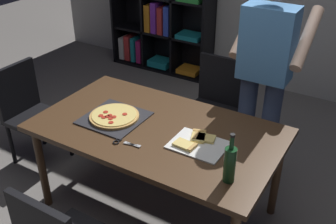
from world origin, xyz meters
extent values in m
plane|color=gray|center=(0.00, 0.00, 0.00)|extent=(12.00, 12.00, 0.00)
cube|color=#4C331E|center=(0.00, 0.00, 0.73)|extent=(1.72, 0.99, 0.04)
cylinder|color=#4C331E|center=(-0.78, -0.41, 0.35)|extent=(0.06, 0.06, 0.71)
cylinder|color=#4C331E|center=(-0.78, 0.41, 0.35)|extent=(0.06, 0.06, 0.71)
cylinder|color=#4C331E|center=(0.78, 0.41, 0.35)|extent=(0.06, 0.06, 0.71)
cube|color=black|center=(0.00, 0.89, 0.43)|extent=(0.42, 0.42, 0.04)
cube|color=black|center=(0.00, 1.08, 0.68)|extent=(0.42, 0.04, 0.45)
cylinder|color=black|center=(-0.18, 0.71, 0.21)|extent=(0.04, 0.04, 0.41)
cylinder|color=black|center=(0.18, 0.71, 0.21)|extent=(0.04, 0.04, 0.41)
cylinder|color=black|center=(-0.18, 1.07, 0.21)|extent=(0.04, 0.04, 0.41)
cylinder|color=black|center=(0.18, 1.07, 0.21)|extent=(0.04, 0.04, 0.41)
cube|color=black|center=(-1.26, 0.00, 0.43)|extent=(0.42, 0.42, 0.04)
cube|color=black|center=(-1.45, 0.00, 0.68)|extent=(0.04, 0.42, 0.45)
cylinder|color=black|center=(-1.08, -0.18, 0.21)|extent=(0.04, 0.04, 0.41)
cylinder|color=black|center=(-1.08, 0.18, 0.21)|extent=(0.04, 0.04, 0.41)
cylinder|color=black|center=(-1.44, -0.18, 0.21)|extent=(0.04, 0.04, 0.41)
cylinder|color=black|center=(-1.44, 0.18, 0.21)|extent=(0.04, 0.04, 0.41)
cube|color=black|center=(-0.74, 2.35, 0.97)|extent=(0.03, 0.35, 1.95)
cube|color=black|center=(-1.43, 2.35, 0.01)|extent=(1.40, 0.35, 0.03)
cube|color=black|center=(-1.43, 2.35, 0.50)|extent=(1.34, 0.29, 0.03)
cube|color=silver|center=(-2.02, 2.33, 0.20)|extent=(0.08, 0.22, 0.31)
cube|color=red|center=(-1.92, 2.33, 0.22)|extent=(0.08, 0.22, 0.35)
cube|color=teal|center=(-1.82, 2.33, 0.21)|extent=(0.06, 0.22, 0.34)
cube|color=#B21E66|center=(-1.73, 2.33, 0.20)|extent=(0.07, 0.22, 0.32)
cube|color=teal|center=(-1.43, 2.33, 0.09)|extent=(0.30, 0.25, 0.09)
cube|color=orange|center=(-0.98, 2.33, 0.07)|extent=(0.28, 0.25, 0.06)
cube|color=orange|center=(-1.57, 2.33, 0.69)|extent=(0.08, 0.22, 0.35)
cube|color=purple|center=(-1.47, 2.33, 0.72)|extent=(0.08, 0.22, 0.40)
cube|color=red|center=(-1.38, 2.33, 0.69)|extent=(0.07, 0.22, 0.35)
cube|color=blue|center=(-1.28, 2.33, 0.70)|extent=(0.07, 0.22, 0.37)
cube|color=teal|center=(-0.98, 2.33, 0.55)|extent=(0.32, 0.25, 0.06)
cylinder|color=#38476B|center=(0.59, 0.74, 0.47)|extent=(0.14, 0.14, 0.95)
cylinder|color=#38476B|center=(0.39, 0.74, 0.47)|extent=(0.14, 0.14, 0.95)
cube|color=#4C8CD1|center=(0.49, 0.74, 1.23)|extent=(0.38, 0.22, 0.55)
cylinder|color=#E0B293|center=(0.72, 0.92, 1.25)|extent=(0.09, 0.50, 0.39)
cylinder|color=#E0B293|center=(0.26, 0.92, 1.25)|extent=(0.09, 0.50, 0.39)
cube|color=#2D2D33|center=(-0.33, -0.06, 0.76)|extent=(0.42, 0.42, 0.01)
cylinder|color=tan|center=(-0.33, -0.06, 0.77)|extent=(0.36, 0.36, 0.02)
cylinder|color=#EACC6B|center=(-0.33, -0.06, 0.78)|extent=(0.32, 0.32, 0.01)
cylinder|color=#B22819|center=(-0.40, -0.06, 0.79)|extent=(0.04, 0.04, 0.00)
cylinder|color=#B22819|center=(-0.28, -0.16, 0.79)|extent=(0.04, 0.04, 0.00)
cylinder|color=#B22819|center=(-0.35, -0.11, 0.79)|extent=(0.04, 0.04, 0.00)
cylinder|color=#B22819|center=(-0.35, -0.09, 0.79)|extent=(0.04, 0.04, 0.00)
cylinder|color=#B22819|center=(-0.31, -0.12, 0.79)|extent=(0.04, 0.04, 0.00)
cylinder|color=#B22819|center=(-0.40, -0.12, 0.79)|extent=(0.04, 0.04, 0.00)
cylinder|color=#B22819|center=(-0.31, -0.09, 0.79)|extent=(0.04, 0.04, 0.00)
cylinder|color=#B22819|center=(-0.26, -0.02, 0.79)|extent=(0.04, 0.04, 0.00)
cylinder|color=#B22819|center=(-0.36, -0.13, 0.79)|extent=(0.04, 0.04, 0.00)
cube|color=white|center=(0.35, -0.05, 0.76)|extent=(0.36, 0.28, 0.01)
cube|color=#EACC6B|center=(0.28, -0.11, 0.77)|extent=(0.15, 0.10, 0.02)
cube|color=tan|center=(0.34, -0.12, 0.77)|extent=(0.03, 0.09, 0.02)
cube|color=#EACC6B|center=(0.36, 0.02, 0.77)|extent=(0.16, 0.12, 0.02)
cube|color=tan|center=(0.30, 0.01, 0.77)|extent=(0.04, 0.09, 0.02)
cube|color=#EACC6B|center=(0.31, 0.02, 0.77)|extent=(0.13, 0.16, 0.02)
cube|color=tan|center=(0.29, 0.08, 0.77)|extent=(0.09, 0.05, 0.02)
cylinder|color=#194723|center=(0.66, -0.27, 0.86)|extent=(0.07, 0.07, 0.22)
cylinder|color=#194723|center=(0.66, -0.27, 1.01)|extent=(0.03, 0.03, 0.08)
cylinder|color=black|center=(0.66, -0.27, 1.06)|extent=(0.03, 0.03, 0.02)
cube|color=silver|center=(-0.02, -0.27, 0.76)|extent=(0.12, 0.04, 0.01)
cube|color=silver|center=(-0.02, -0.27, 0.76)|extent=(0.12, 0.01, 0.01)
torus|color=black|center=(-0.13, -0.26, 0.76)|extent=(0.05, 0.05, 0.01)
torus|color=black|center=(-0.13, -0.30, 0.76)|extent=(0.05, 0.05, 0.01)
camera|label=1|loc=(1.29, -2.00, 2.24)|focal=42.90mm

